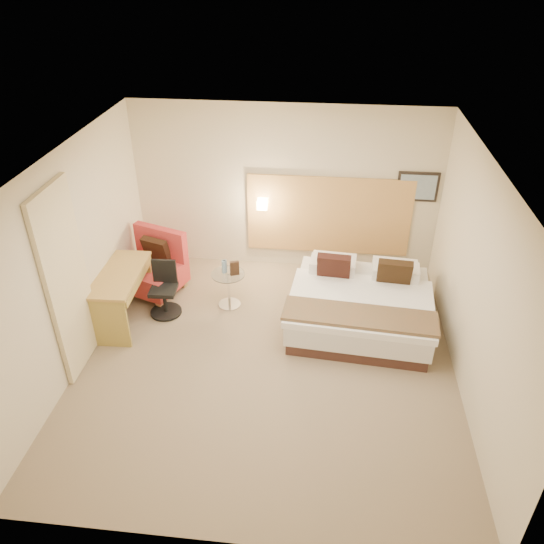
# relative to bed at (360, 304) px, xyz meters

# --- Properties ---
(floor) EXTENTS (4.80, 5.00, 0.02)m
(floor) POSITION_rel_bed_xyz_m (-1.21, -0.98, -0.32)
(floor) COLOR #7C6A53
(floor) RESTS_ON ground
(ceiling) EXTENTS (4.80, 5.00, 0.02)m
(ceiling) POSITION_rel_bed_xyz_m (-1.21, -0.98, 2.40)
(ceiling) COLOR white
(ceiling) RESTS_ON floor
(wall_back) EXTENTS (4.80, 0.02, 2.70)m
(wall_back) POSITION_rel_bed_xyz_m (-1.21, 1.53, 1.04)
(wall_back) COLOR beige
(wall_back) RESTS_ON floor
(wall_front) EXTENTS (4.80, 0.02, 2.70)m
(wall_front) POSITION_rel_bed_xyz_m (-1.21, -3.49, 1.04)
(wall_front) COLOR beige
(wall_front) RESTS_ON floor
(wall_left) EXTENTS (0.02, 5.00, 2.70)m
(wall_left) POSITION_rel_bed_xyz_m (-3.62, -0.98, 1.04)
(wall_left) COLOR beige
(wall_left) RESTS_ON floor
(wall_right) EXTENTS (0.02, 5.00, 2.70)m
(wall_right) POSITION_rel_bed_xyz_m (1.20, -0.98, 1.04)
(wall_right) COLOR beige
(wall_right) RESTS_ON floor
(headboard_panel) EXTENTS (2.60, 0.04, 1.30)m
(headboard_panel) POSITION_rel_bed_xyz_m (-0.51, 1.49, 0.64)
(headboard_panel) COLOR tan
(headboard_panel) RESTS_ON wall_back
(art_frame) EXTENTS (0.62, 0.03, 0.47)m
(art_frame) POSITION_rel_bed_xyz_m (0.81, 1.50, 1.19)
(art_frame) COLOR black
(art_frame) RESTS_ON wall_back
(art_canvas) EXTENTS (0.54, 0.01, 0.39)m
(art_canvas) POSITION_rel_bed_xyz_m (0.81, 1.48, 1.19)
(art_canvas) COLOR gray
(art_canvas) RESTS_ON wall_back
(lamp_arm) EXTENTS (0.02, 0.12, 0.02)m
(lamp_arm) POSITION_rel_bed_xyz_m (-1.56, 1.44, 0.84)
(lamp_arm) COLOR white
(lamp_arm) RESTS_ON wall_back
(lamp_shade) EXTENTS (0.15, 0.15, 0.15)m
(lamp_shade) POSITION_rel_bed_xyz_m (-1.56, 1.38, 0.84)
(lamp_shade) COLOR #FFEDC6
(lamp_shade) RESTS_ON wall_back
(curtain) EXTENTS (0.06, 0.90, 2.42)m
(curtain) POSITION_rel_bed_xyz_m (-3.57, -1.23, 0.91)
(curtain) COLOR beige
(curtain) RESTS_ON wall_left
(bottle_a) EXTENTS (0.08, 0.08, 0.20)m
(bottle_a) POSITION_rel_bed_xyz_m (-1.99, 0.24, 0.34)
(bottle_a) COLOR #90BCDF
(bottle_a) RESTS_ON side_table
(bottle_b) EXTENTS (0.08, 0.08, 0.20)m
(bottle_b) POSITION_rel_bed_xyz_m (-1.97, 0.25, 0.34)
(bottle_b) COLOR #789CBA
(bottle_b) RESTS_ON side_table
(menu_folder) EXTENTS (0.14, 0.09, 0.22)m
(menu_folder) POSITION_rel_bed_xyz_m (-1.82, 0.20, 0.35)
(menu_folder) COLOR #372316
(menu_folder) RESTS_ON side_table
(bed) EXTENTS (2.08, 2.04, 0.95)m
(bed) POSITION_rel_bed_xyz_m (0.00, 0.00, 0.00)
(bed) COLOR #3C231E
(bed) RESTS_ON floor
(lounge_chair) EXTENTS (1.12, 1.05, 0.95)m
(lounge_chair) POSITION_rel_bed_xyz_m (-3.16, 0.52, 0.07)
(lounge_chair) COLOR tan
(lounge_chair) RESTS_ON floor
(side_table) EXTENTS (0.64, 0.64, 0.55)m
(side_table) POSITION_rel_bed_xyz_m (-1.93, 0.21, -0.00)
(side_table) COLOR silver
(side_table) RESTS_ON floor
(desk) EXTENTS (0.63, 1.29, 0.79)m
(desk) POSITION_rel_bed_xyz_m (-3.33, -0.31, 0.32)
(desk) COLOR #AC8743
(desk) RESTS_ON floor
(desk_chair) EXTENTS (0.48, 0.48, 0.81)m
(desk_chair) POSITION_rel_bed_xyz_m (-2.82, -0.06, 0.02)
(desk_chair) COLOR black
(desk_chair) RESTS_ON floor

